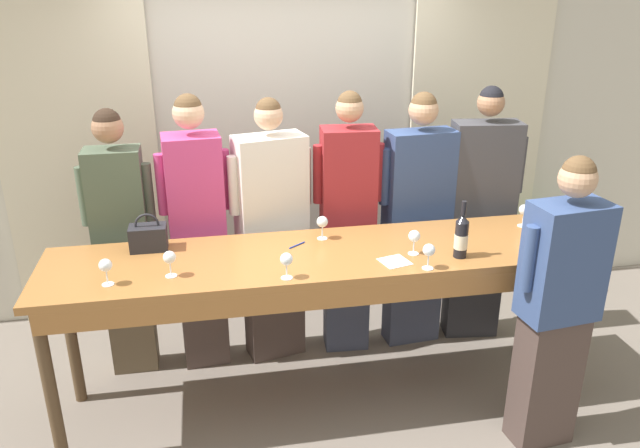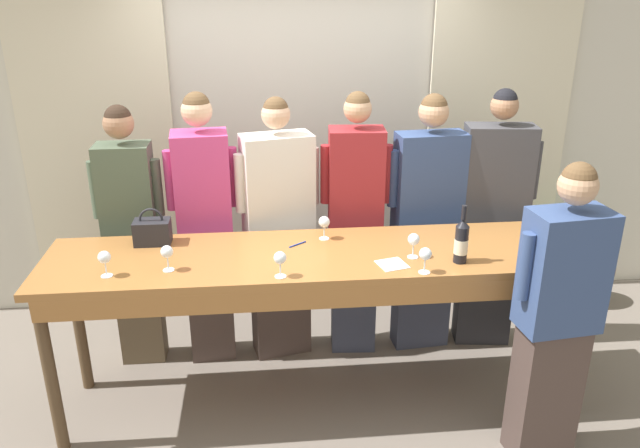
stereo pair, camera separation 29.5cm
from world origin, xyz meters
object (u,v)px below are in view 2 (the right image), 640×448
Objects in this scene: wine_glass_front_mid at (167,253)px; guest_olive_jacket at (132,235)px; guest_striped_shirt at (355,225)px; wine_glass_center_left at (540,242)px; guest_cream_sweater at (279,231)px; guest_navy_coat at (426,224)px; wine_glass_center_right at (324,223)px; handbag at (152,231)px; guest_pink_top at (205,229)px; guest_beige_cap at (492,221)px; wine_glass_center_mid at (548,220)px; wine_glass_back_mid at (280,259)px; wine_glass_front_left at (534,217)px; wine_bottle at (461,241)px; wine_glass_back_left at (425,255)px; tasting_bar at (322,271)px; potted_plant at (574,264)px; wine_glass_front_right at (414,240)px; host_pouring at (557,317)px; wine_glass_back_right at (104,258)px.

guest_olive_jacket is at bearing 114.21° from wine_glass_front_mid.
wine_glass_front_mid is 0.08× the size of guest_striped_shirt.
guest_cream_sweater is at bearing 150.44° from wine_glass_center_left.
wine_glass_center_right is at bearing -151.43° from guest_navy_coat.
handbag is 0.12× the size of guest_pink_top.
guest_beige_cap is at bearing 0.00° from guest_cream_sweater.
wine_glass_front_mid and wine_glass_center_right have the same top height.
wine_glass_center_mid is 0.55m from guest_beige_cap.
wine_glass_center_right is at bearing 59.78° from wine_glass_back_mid.
wine_glass_center_left is at bearing -92.76° from guest_beige_cap.
wine_glass_front_left is 0.08× the size of guest_cream_sweater.
guest_striped_shirt is at bearing 120.11° from wine_bottle.
guest_olive_jacket is at bearing -180.00° from guest_navy_coat.
wine_glass_back_left is 0.08× the size of guest_navy_coat.
tasting_bar is 21.79× the size of wine_glass_front_mid.
potted_plant is (3.37, 0.47, -0.59)m from guest_olive_jacket.
wine_glass_front_right is at bearing -110.67° from guest_navy_coat.
wine_glass_back_left and wine_glass_back_mid have the same top height.
handbag is at bearing -168.08° from guest_navy_coat.
guest_striped_shirt is (-0.24, 0.92, -0.19)m from wine_glass_back_left.
potted_plant is (2.18, 1.11, -0.58)m from tasting_bar.
guest_beige_cap is 1.19m from host_pouring.
wine_glass_center_right is 0.22× the size of potted_plant.
wine_glass_front_left is at bearing -78.84° from guest_beige_cap.
wine_bottle is 0.18× the size of guest_cream_sweater.
guest_olive_jacket is 0.98× the size of guest_cream_sweater.
wine_glass_back_right is 0.08× the size of guest_striped_shirt.
wine_glass_center_mid is 0.09× the size of host_pouring.
wine_glass_center_mid is 0.08× the size of guest_olive_jacket.
guest_cream_sweater is (0.95, 0.80, -0.21)m from wine_glass_back_right.
guest_pink_top is at bearing 151.56° from wine_glass_center_right.
host_pouring is at bearing -41.96° from wine_bottle.
potted_plant is (3.17, 0.85, -0.76)m from handbag.
potted_plant is at bearing 42.13° from wine_bottle.
wine_glass_front_right is 0.57m from wine_glass_center_right.
wine_glass_back_mid is (-1.59, -0.46, -0.00)m from wine_glass_front_left.
host_pouring reaches higher than wine_glass_front_left.
wine_glass_front_left is at bearing -132.54° from potted_plant.
wine_glass_front_right is (-0.83, -0.28, -0.00)m from wine_glass_front_left.
potted_plant is at bearing 9.30° from guest_pink_top.
wine_glass_back_mid is 1.03m from guest_pink_top.
wine_glass_back_right is (-1.70, 0.12, 0.00)m from wine_glass_back_left.
wine_glass_front_left and wine_glass_front_right have the same top height.
wine_glass_front_mid and wine_glass_front_right have the same top height.
wine_glass_front_mid is 0.79m from guest_pink_top.
wine_glass_center_right is at bearing 176.36° from wine_glass_center_mid.
guest_olive_jacket is at bearing 136.51° from wine_glass_back_mid.
guest_cream_sweater is (-1.57, 0.44, -0.21)m from wine_glass_front_left.
guest_navy_coat reaches higher than tasting_bar.
handbag is 2.33m from wine_glass_front_left.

